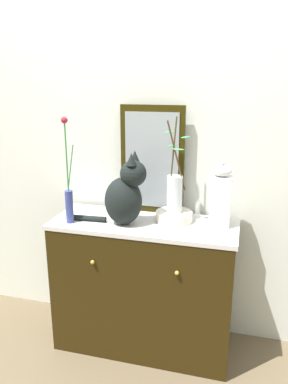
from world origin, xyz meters
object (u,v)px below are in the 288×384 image
vase_slim_green (69,195)px  jar_lidded_porcelain (221,196)px  sideboard (144,285)px  bowl_porcelain (174,216)px  mirror_leaning (152,160)px  vase_glass_clear (175,191)px  cat_sitting (125,194)px

vase_slim_green → jar_lidded_porcelain: bearing=12.4°
sideboard → bowl_porcelain: size_ratio=5.03×
sideboard → bowl_porcelain: 0.47m
mirror_leaning → vase_glass_clear: 0.25m
mirror_leaning → bowl_porcelain: 0.36m
sideboard → mirror_leaning: 0.76m
bowl_porcelain → vase_glass_clear: 0.15m
sideboard → bowl_porcelain: (0.16, 0.06, 0.44)m
sideboard → cat_sitting: bearing=-149.4°
jar_lidded_porcelain → mirror_leaning: bearing=164.2°
mirror_leaning → cat_sitting: bearing=-110.7°
vase_slim_green → vase_glass_clear: size_ratio=1.11×
vase_glass_clear → jar_lidded_porcelain: vase_glass_clear is taller
sideboard → cat_sitting: (-0.09, -0.06, 0.59)m
cat_sitting → jar_lidded_porcelain: cat_sitting is taller
mirror_leaning → bowl_porcelain: size_ratio=3.05×
sideboard → mirror_leaning: (-0.00, 0.19, 0.73)m
sideboard → vase_slim_green: size_ratio=1.79×
jar_lidded_porcelain → vase_glass_clear: bearing=-178.7°
cat_sitting → vase_glass_clear: size_ratio=0.82×
sideboard → bowl_porcelain: bearing=21.2°
vase_slim_green → jar_lidded_porcelain: vase_slim_green is taller
sideboard → vase_slim_green: 0.71m
mirror_leaning → vase_slim_green: mirror_leaning is taller
cat_sitting → vase_glass_clear: vase_glass_clear is taller
sideboard → vase_glass_clear: 0.62m
vase_glass_clear → bowl_porcelain: bearing=93.6°
bowl_porcelain → jar_lidded_porcelain: bearing=1.1°
vase_slim_green → jar_lidded_porcelain: 0.85m
cat_sitting → jar_lidded_porcelain: bearing=13.5°
cat_sitting → vase_glass_clear: bearing=24.6°
mirror_leaning → cat_sitting: (-0.09, -0.24, -0.15)m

